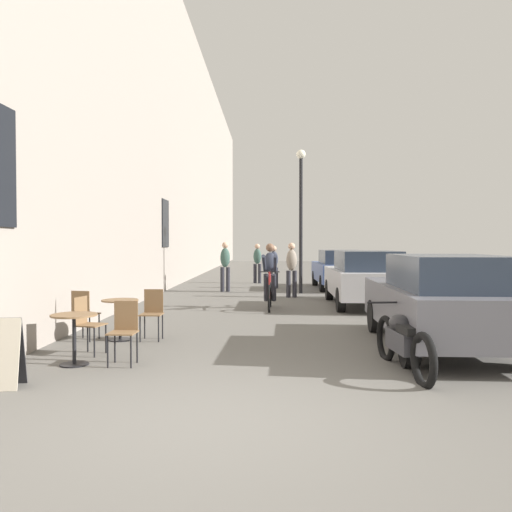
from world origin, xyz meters
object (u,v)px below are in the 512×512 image
at_px(cafe_chair_near_toward_wall, 86,321).
at_px(pedestrian_furthest, 257,261).
at_px(parked_car_third, 340,269).
at_px(cafe_table_mid, 120,311).
at_px(cafe_chair_near_toward_street, 124,328).
at_px(parked_car_nearest, 442,300).
at_px(cafe_chair_mid_toward_wall, 152,311).
at_px(parked_motorcycle, 403,341).
at_px(pedestrian_mid, 225,264).
at_px(parked_car_second, 364,277).
at_px(pedestrian_near, 292,267).
at_px(cafe_table_near, 74,328).
at_px(cyclist_on_bicycle, 270,278).
at_px(pedestrian_far, 274,264).
at_px(cafe_chair_mid_toward_street, 84,312).
at_px(street_lamp, 301,202).

bearing_deg(cafe_chair_near_toward_wall, pedestrian_furthest, 80.74).
bearing_deg(parked_car_third, cafe_table_mid, -116.90).
xyz_separation_m(cafe_chair_near_toward_street, parked_car_nearest, (4.86, 1.17, 0.28)).
distance_m(cafe_chair_mid_toward_wall, parked_motorcycle, 4.45).
xyz_separation_m(cafe_chair_near_toward_wall, parked_car_nearest, (5.62, 0.55, 0.28)).
xyz_separation_m(pedestrian_mid, parked_car_nearest, (4.35, -9.80, -0.20)).
height_order(parked_car_nearest, parked_car_second, parked_car_nearest).
relative_size(cafe_chair_near_toward_wall, parked_motorcycle, 0.41).
relative_size(pedestrian_near, parked_car_second, 0.40).
distance_m(cafe_table_near, pedestrian_mid, 11.12).
distance_m(cyclist_on_bicycle, parked_car_nearest, 5.79).
bearing_deg(pedestrian_far, pedestrian_furthest, 105.69).
distance_m(pedestrian_near, parked_car_nearest, 8.18).
height_order(cafe_table_mid, cafe_chair_mid_toward_wall, cafe_chair_mid_toward_wall).
distance_m(cyclist_on_bicycle, pedestrian_near, 2.91).
xyz_separation_m(pedestrian_furthest, parked_car_third, (3.15, -2.63, -0.19)).
bearing_deg(pedestrian_far, cafe_chair_mid_toward_wall, -102.02).
xyz_separation_m(cafe_chair_near_toward_street, pedestrian_far, (2.23, 12.43, 0.39)).
height_order(cafe_table_near, pedestrian_furthest, pedestrian_furthest).
relative_size(cafe_chair_mid_toward_street, pedestrian_near, 0.52).
relative_size(cafe_table_mid, cafe_chair_mid_toward_street, 0.81).
bearing_deg(cafe_chair_mid_toward_street, cafe_table_mid, 6.86).
distance_m(cafe_chair_mid_toward_street, parked_car_third, 12.04).
xyz_separation_m(cafe_chair_near_toward_street, parked_motorcycle, (3.86, -0.30, -0.11)).
bearing_deg(parked_car_second, parked_car_nearest, -88.06).
height_order(cafe_chair_near_toward_wall, parked_car_third, parked_car_third).
height_order(cafe_table_near, cafe_chair_mid_toward_street, cafe_chair_mid_toward_street).
xyz_separation_m(pedestrian_far, pedestrian_furthest, (-0.68, 2.41, 0.04)).
height_order(pedestrian_far, parked_motorcycle, pedestrian_far).
xyz_separation_m(cafe_table_near, parked_car_second, (5.35, 6.99, 0.26)).
relative_size(cyclist_on_bicycle, parked_car_nearest, 0.40).
bearing_deg(cafe_table_near, cafe_chair_mid_toward_street, 105.89).
distance_m(parked_car_nearest, parked_motorcycle, 1.82).
bearing_deg(street_lamp, cafe_chair_mid_toward_street, -116.43).
distance_m(cafe_chair_near_toward_wall, pedestrian_near, 9.17).
bearing_deg(cafe_table_near, parked_car_nearest, 12.70).
xyz_separation_m(pedestrian_near, parked_car_second, (1.90, -2.17, -0.19)).
bearing_deg(parked_car_third, pedestrian_near, -121.77).
bearing_deg(parked_car_second, pedestrian_near, 131.15).
distance_m(cafe_table_mid, pedestrian_near, 8.03).
height_order(cafe_chair_mid_toward_street, cyclist_on_bicycle, cyclist_on_bicycle).
height_order(cafe_chair_mid_toward_wall, cyclist_on_bicycle, cyclist_on_bicycle).
xyz_separation_m(cafe_chair_mid_toward_wall, street_lamp, (3.16, 8.58, 2.59)).
bearing_deg(pedestrian_near, cafe_chair_near_toward_wall, -112.67).
bearing_deg(cyclist_on_bicycle, cafe_chair_mid_toward_wall, -115.57).
bearing_deg(cafe_chair_near_toward_street, pedestrian_mid, 87.37).
bearing_deg(cyclist_on_bicycle, street_lamp, 75.80).
bearing_deg(cafe_table_near, pedestrian_far, 76.86).
bearing_deg(cafe_chair_near_toward_wall, cafe_chair_mid_toward_street, 111.80).
xyz_separation_m(cafe_chair_mid_toward_street, parked_motorcycle, (5.06, -2.02, -0.11)).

